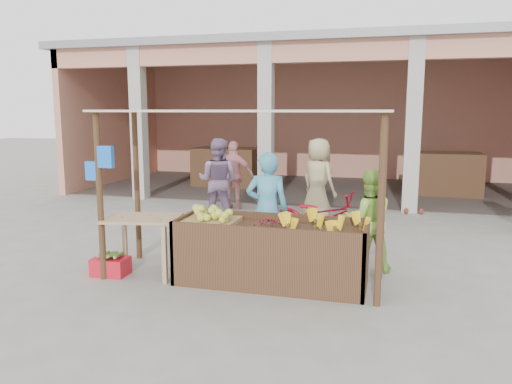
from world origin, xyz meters
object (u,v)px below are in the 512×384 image
(side_table, at_px, (143,226))
(vendor_green, at_px, (368,218))
(motorcycle, at_px, (321,217))
(fruit_stall, at_px, (271,255))
(red_crate, at_px, (111,266))
(vendor_blue, at_px, (267,206))

(side_table, distance_m, vendor_green, 3.31)
(motorcycle, bearing_deg, vendor_green, -133.39)
(vendor_green, distance_m, motorcycle, 1.50)
(vendor_green, bearing_deg, fruit_stall, 22.64)
(red_crate, bearing_deg, side_table, 18.61)
(fruit_stall, bearing_deg, motorcycle, 79.64)
(side_table, bearing_deg, vendor_blue, 15.76)
(vendor_blue, xyz_separation_m, motorcycle, (0.63, 1.37, -0.43))
(side_table, bearing_deg, vendor_green, 6.57)
(fruit_stall, relative_size, motorcycle, 1.32)
(fruit_stall, height_order, vendor_green, vendor_green)
(fruit_stall, distance_m, red_crate, 2.37)
(side_table, bearing_deg, red_crate, -170.69)
(vendor_blue, bearing_deg, vendor_green, 176.23)
(fruit_stall, relative_size, vendor_blue, 1.38)
(red_crate, distance_m, motorcycle, 3.66)
(fruit_stall, xyz_separation_m, vendor_green, (1.25, 0.93, 0.40))
(vendor_green, bearing_deg, red_crate, 4.65)
(red_crate, height_order, vendor_blue, vendor_blue)
(vendor_blue, bearing_deg, side_table, 16.74)
(vendor_green, bearing_deg, vendor_blue, -7.01)
(side_table, distance_m, vendor_blue, 1.87)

